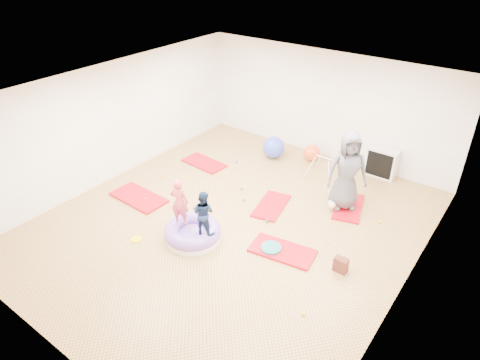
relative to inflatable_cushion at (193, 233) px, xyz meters
The scene contains 19 objects.
room 1.56m from the inflatable_cushion, 71.53° to the left, with size 7.01×8.01×2.81m.
gym_mat_front_left 2.02m from the inflatable_cushion, 169.92° to the left, with size 1.33×0.67×0.06m, color red.
gym_mat_mid_left 3.14m from the inflatable_cushion, 126.75° to the left, with size 1.16×0.58×0.05m, color red.
gym_mat_center_back 1.99m from the inflatable_cushion, 71.40° to the left, with size 1.11×0.56×0.05m, color red.
gym_mat_right 1.79m from the inflatable_cushion, 23.23° to the left, with size 1.22×0.61×0.05m, color red.
gym_mat_rear_right 3.51m from the inflatable_cushion, 54.66° to the left, with size 1.15×0.58×0.05m, color red.
inflatable_cushion is the anchor object (origin of this frame).
child_pink 0.74m from the inflatable_cushion, behind, with size 0.36×0.24×0.99m, color #DD4556.
child_navy 0.71m from the inflatable_cushion, ahead, with size 0.44×0.35×0.91m, color #122140.
adult_caregiver 3.47m from the inflatable_cushion, 55.56° to the left, with size 0.86×0.56×1.76m, color #494850.
infant 3.17m from the inflatable_cushion, 55.56° to the left, with size 0.35×0.35×0.20m.
ball_pit_balls 1.53m from the inflatable_cushion, 93.56° to the left, with size 5.03×3.54×0.06m.
exercise_ball_blue 3.97m from the inflatable_cushion, 99.00° to the left, with size 0.59×0.59×0.59m, color blue.
exercise_ball_orange 4.39m from the inflatable_cushion, 86.34° to the left, with size 0.43×0.43×0.43m, color #FD5625.
infant_play_gym 3.88m from the inflatable_cushion, 75.95° to the left, with size 0.72×0.68×0.55m.
cube_shelf 5.10m from the inflatable_cushion, 66.36° to the left, with size 0.73×0.36×0.73m.
balance_disc 1.58m from the inflatable_cushion, 23.08° to the left, with size 0.40×0.40×0.09m, color #22807A.
backpack 2.89m from the inflatable_cushion, 17.68° to the left, with size 0.25×0.15×0.28m, color maroon.
yellow_toy 1.13m from the inflatable_cushion, 140.66° to the right, with size 0.21×0.21×0.03m, color #FEE000.
Camera 1 is at (4.48, -5.74, 5.32)m, focal length 32.00 mm.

